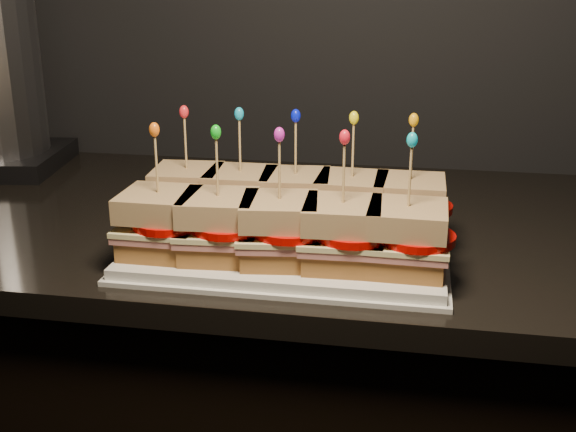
# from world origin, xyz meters

# --- Properties ---
(platter) EXTENTS (0.38, 0.24, 0.02)m
(platter) POSITION_xyz_m (-0.30, 1.54, 0.88)
(platter) COLOR white
(platter) RESTS_ON granite_slab
(platter_rim) EXTENTS (0.39, 0.25, 0.01)m
(platter_rim) POSITION_xyz_m (-0.30, 1.54, 0.87)
(platter_rim) COLOR white
(platter_rim) RESTS_ON granite_slab
(sandwich_0_bread_bot) EXTENTS (0.09, 0.09, 0.02)m
(sandwich_0_bread_bot) POSITION_xyz_m (-0.44, 1.59, 0.90)
(sandwich_0_bread_bot) COLOR brown
(sandwich_0_bread_bot) RESTS_ON platter
(sandwich_0_ham) EXTENTS (0.10, 0.10, 0.01)m
(sandwich_0_ham) POSITION_xyz_m (-0.44, 1.59, 0.92)
(sandwich_0_ham) COLOR #CC7069
(sandwich_0_ham) RESTS_ON sandwich_0_bread_bot
(sandwich_0_cheese) EXTENTS (0.10, 0.10, 0.01)m
(sandwich_0_cheese) POSITION_xyz_m (-0.44, 1.59, 0.92)
(sandwich_0_cheese) COLOR #F3E79B
(sandwich_0_cheese) RESTS_ON sandwich_0_ham
(sandwich_0_tomato) EXTENTS (0.08, 0.08, 0.01)m
(sandwich_0_tomato) POSITION_xyz_m (-0.43, 1.59, 0.93)
(sandwich_0_tomato) COLOR red
(sandwich_0_tomato) RESTS_ON sandwich_0_cheese
(sandwich_0_bread_top) EXTENTS (0.09, 0.09, 0.03)m
(sandwich_0_bread_top) POSITION_xyz_m (-0.44, 1.59, 0.95)
(sandwich_0_bread_top) COLOR brown
(sandwich_0_bread_top) RESTS_ON sandwich_0_tomato
(sandwich_0_pick) EXTENTS (0.00, 0.00, 0.09)m
(sandwich_0_pick) POSITION_xyz_m (-0.44, 1.59, 0.99)
(sandwich_0_pick) COLOR tan
(sandwich_0_pick) RESTS_ON sandwich_0_bread_top
(sandwich_0_frill) EXTENTS (0.01, 0.01, 0.02)m
(sandwich_0_frill) POSITION_xyz_m (-0.44, 1.59, 1.04)
(sandwich_0_frill) COLOR red
(sandwich_0_frill) RESTS_ON sandwich_0_pick
(sandwich_1_bread_bot) EXTENTS (0.09, 0.09, 0.02)m
(sandwich_1_bread_bot) POSITION_xyz_m (-0.37, 1.59, 0.90)
(sandwich_1_bread_bot) COLOR brown
(sandwich_1_bread_bot) RESTS_ON platter
(sandwich_1_ham) EXTENTS (0.09, 0.09, 0.01)m
(sandwich_1_ham) POSITION_xyz_m (-0.37, 1.59, 0.92)
(sandwich_1_ham) COLOR #CC7069
(sandwich_1_ham) RESTS_ON sandwich_1_bread_bot
(sandwich_1_cheese) EXTENTS (0.10, 0.09, 0.01)m
(sandwich_1_cheese) POSITION_xyz_m (-0.37, 1.59, 0.92)
(sandwich_1_cheese) COLOR #F3E79B
(sandwich_1_cheese) RESTS_ON sandwich_1_ham
(sandwich_1_tomato) EXTENTS (0.08, 0.08, 0.01)m
(sandwich_1_tomato) POSITION_xyz_m (-0.36, 1.59, 0.93)
(sandwich_1_tomato) COLOR red
(sandwich_1_tomato) RESTS_ON sandwich_1_cheese
(sandwich_1_bread_top) EXTENTS (0.09, 0.09, 0.03)m
(sandwich_1_bread_top) POSITION_xyz_m (-0.37, 1.59, 0.95)
(sandwich_1_bread_top) COLOR brown
(sandwich_1_bread_top) RESTS_ON sandwich_1_tomato
(sandwich_1_pick) EXTENTS (0.00, 0.00, 0.09)m
(sandwich_1_pick) POSITION_xyz_m (-0.37, 1.59, 0.99)
(sandwich_1_pick) COLOR tan
(sandwich_1_pick) RESTS_ON sandwich_1_bread_top
(sandwich_1_frill) EXTENTS (0.01, 0.01, 0.02)m
(sandwich_1_frill) POSITION_xyz_m (-0.37, 1.59, 1.04)
(sandwich_1_frill) COLOR #1499BD
(sandwich_1_frill) RESTS_ON sandwich_1_pick
(sandwich_2_bread_bot) EXTENTS (0.09, 0.09, 0.02)m
(sandwich_2_bread_bot) POSITION_xyz_m (-0.30, 1.59, 0.90)
(sandwich_2_bread_bot) COLOR brown
(sandwich_2_bread_bot) RESTS_ON platter
(sandwich_2_ham) EXTENTS (0.10, 0.10, 0.01)m
(sandwich_2_ham) POSITION_xyz_m (-0.30, 1.59, 0.92)
(sandwich_2_ham) COLOR #CC7069
(sandwich_2_ham) RESTS_ON sandwich_2_bread_bot
(sandwich_2_cheese) EXTENTS (0.10, 0.10, 0.01)m
(sandwich_2_cheese) POSITION_xyz_m (-0.30, 1.59, 0.92)
(sandwich_2_cheese) COLOR #F3E79B
(sandwich_2_cheese) RESTS_ON sandwich_2_ham
(sandwich_2_tomato) EXTENTS (0.08, 0.08, 0.01)m
(sandwich_2_tomato) POSITION_xyz_m (-0.29, 1.59, 0.93)
(sandwich_2_tomato) COLOR red
(sandwich_2_tomato) RESTS_ON sandwich_2_cheese
(sandwich_2_bread_top) EXTENTS (0.09, 0.09, 0.03)m
(sandwich_2_bread_top) POSITION_xyz_m (-0.30, 1.59, 0.95)
(sandwich_2_bread_top) COLOR brown
(sandwich_2_bread_top) RESTS_ON sandwich_2_tomato
(sandwich_2_pick) EXTENTS (0.00, 0.00, 0.09)m
(sandwich_2_pick) POSITION_xyz_m (-0.30, 1.59, 0.99)
(sandwich_2_pick) COLOR tan
(sandwich_2_pick) RESTS_ON sandwich_2_bread_top
(sandwich_2_frill) EXTENTS (0.01, 0.01, 0.02)m
(sandwich_2_frill) POSITION_xyz_m (-0.30, 1.59, 1.04)
(sandwich_2_frill) COLOR #0813E5
(sandwich_2_frill) RESTS_ON sandwich_2_pick
(sandwich_3_bread_bot) EXTENTS (0.09, 0.09, 0.02)m
(sandwich_3_bread_bot) POSITION_xyz_m (-0.22, 1.59, 0.90)
(sandwich_3_bread_bot) COLOR brown
(sandwich_3_bread_bot) RESTS_ON platter
(sandwich_3_ham) EXTENTS (0.10, 0.09, 0.01)m
(sandwich_3_ham) POSITION_xyz_m (-0.22, 1.59, 0.92)
(sandwich_3_ham) COLOR #CC7069
(sandwich_3_ham) RESTS_ON sandwich_3_bread_bot
(sandwich_3_cheese) EXTENTS (0.10, 0.09, 0.01)m
(sandwich_3_cheese) POSITION_xyz_m (-0.22, 1.59, 0.92)
(sandwich_3_cheese) COLOR #F3E79B
(sandwich_3_cheese) RESTS_ON sandwich_3_ham
(sandwich_3_tomato) EXTENTS (0.08, 0.08, 0.01)m
(sandwich_3_tomato) POSITION_xyz_m (-0.21, 1.59, 0.93)
(sandwich_3_tomato) COLOR red
(sandwich_3_tomato) RESTS_ON sandwich_3_cheese
(sandwich_3_bread_top) EXTENTS (0.09, 0.09, 0.03)m
(sandwich_3_bread_top) POSITION_xyz_m (-0.22, 1.59, 0.95)
(sandwich_3_bread_top) COLOR brown
(sandwich_3_bread_top) RESTS_ON sandwich_3_tomato
(sandwich_3_pick) EXTENTS (0.00, 0.00, 0.09)m
(sandwich_3_pick) POSITION_xyz_m (-0.22, 1.59, 0.99)
(sandwich_3_pick) COLOR tan
(sandwich_3_pick) RESTS_ON sandwich_3_bread_top
(sandwich_3_frill) EXTENTS (0.01, 0.01, 0.02)m
(sandwich_3_frill) POSITION_xyz_m (-0.22, 1.59, 1.04)
(sandwich_3_frill) COLOR yellow
(sandwich_3_frill) RESTS_ON sandwich_3_pick
(sandwich_4_bread_bot) EXTENTS (0.08, 0.08, 0.02)m
(sandwich_4_bread_bot) POSITION_xyz_m (-0.15, 1.59, 0.90)
(sandwich_4_bread_bot) COLOR brown
(sandwich_4_bread_bot) RESTS_ON platter
(sandwich_4_ham) EXTENTS (0.09, 0.09, 0.01)m
(sandwich_4_ham) POSITION_xyz_m (-0.15, 1.59, 0.92)
(sandwich_4_ham) COLOR #CC7069
(sandwich_4_ham) RESTS_ON sandwich_4_bread_bot
(sandwich_4_cheese) EXTENTS (0.09, 0.09, 0.01)m
(sandwich_4_cheese) POSITION_xyz_m (-0.15, 1.59, 0.92)
(sandwich_4_cheese) COLOR #F3E79B
(sandwich_4_cheese) RESTS_ON sandwich_4_ham
(sandwich_4_tomato) EXTENTS (0.08, 0.08, 0.01)m
(sandwich_4_tomato) POSITION_xyz_m (-0.14, 1.59, 0.93)
(sandwich_4_tomato) COLOR red
(sandwich_4_tomato) RESTS_ON sandwich_4_cheese
(sandwich_4_bread_top) EXTENTS (0.09, 0.09, 0.03)m
(sandwich_4_bread_top) POSITION_xyz_m (-0.15, 1.59, 0.95)
(sandwich_4_bread_top) COLOR brown
(sandwich_4_bread_top) RESTS_ON sandwich_4_tomato
(sandwich_4_pick) EXTENTS (0.00, 0.00, 0.09)m
(sandwich_4_pick) POSITION_xyz_m (-0.15, 1.59, 0.99)
(sandwich_4_pick) COLOR tan
(sandwich_4_pick) RESTS_ON sandwich_4_bread_top
(sandwich_4_frill) EXTENTS (0.01, 0.01, 0.02)m
(sandwich_4_frill) POSITION_xyz_m (-0.15, 1.59, 1.04)
(sandwich_4_frill) COLOR orange
(sandwich_4_frill) RESTS_ON sandwich_4_pick
(sandwich_5_bread_bot) EXTENTS (0.08, 0.08, 0.02)m
(sandwich_5_bread_bot) POSITION_xyz_m (-0.44, 1.48, 0.90)
(sandwich_5_bread_bot) COLOR brown
(sandwich_5_bread_bot) RESTS_ON platter
(sandwich_5_ham) EXTENTS (0.09, 0.09, 0.01)m
(sandwich_5_ham) POSITION_xyz_m (-0.44, 1.48, 0.92)
(sandwich_5_ham) COLOR #CC7069
(sandwich_5_ham) RESTS_ON sandwich_5_bread_bot
(sandwich_5_cheese) EXTENTS (0.10, 0.09, 0.01)m
(sandwich_5_cheese) POSITION_xyz_m (-0.44, 1.48, 0.92)
(sandwich_5_cheese) COLOR #F3E79B
(sandwich_5_cheese) RESTS_ON sandwich_5_ham
(sandwich_5_tomato) EXTENTS (0.08, 0.08, 0.01)m
(sandwich_5_tomato) POSITION_xyz_m (-0.43, 1.48, 0.93)
(sandwich_5_tomato) COLOR red
(sandwich_5_tomato) RESTS_ON sandwich_5_cheese
(sandwich_5_bread_top) EXTENTS (0.09, 0.09, 0.03)m
(sandwich_5_bread_top) POSITION_xyz_m (-0.44, 1.48, 0.95)
(sandwich_5_bread_top) COLOR brown
(sandwich_5_bread_top) RESTS_ON sandwich_5_tomato
(sandwich_5_pick) EXTENTS (0.00, 0.00, 0.09)m
(sandwich_5_pick) POSITION_xyz_m (-0.44, 1.48, 0.99)
(sandwich_5_pick) COLOR tan
(sandwich_5_pick) RESTS_ON sandwich_5_bread_top
(sandwich_5_frill) EXTENTS (0.01, 0.01, 0.02)m
(sandwich_5_frill) POSITION_xyz_m (-0.44, 1.48, 1.04)
(sandwich_5_frill) COLOR orange
(sandwich_5_frill) RESTS_ON sandwich_5_pick
(sandwich_6_bread_bot) EXTENTS (0.09, 0.09, 0.02)m
(sandwich_6_bread_bot) POSITION_xyz_m (-0.37, 1.48, 0.90)
(sandwich_6_bread_bot) COLOR brown
(sandwich_6_bread_bot) RESTS_ON platter
(sandwich_6_ham) EXTENTS (0.10, 0.10, 0.01)m
(sandwich_6_ham) POSITION_xyz_m (-0.37, 1.48, 0.92)
(sandwich_6_ham) COLOR #CC7069
(sandwich_6_ham) RESTS_ON sandwich_6_bread_bot
(sandwich_6_cheese) EXTENTS (0.10, 0.10, 0.01)m
(sandwich_6_cheese) POSITION_xyz_m (-0.37, 1.48, 0.92)
(sandwich_6_cheese) COLOR #F3E79B
(sandwich_6_cheese) RESTS_ON sandwich_6_ham
(sandwich_6_tomato) EXTENTS (0.08, 0.08, 0.01)m
(sandwich_6_tomato) POSITION_xyz_m (-0.36, 1.48, 0.93)
(sandwich_6_tomato) COLOR red
(sandwich_6_tomato) RESTS_ON sandwich_6_cheese
(sandwich_6_bread_top) EXTENTS (0.09, 0.09, 0.03)m
(sandwich_6_bread_top) POSITION_xyz_m (-0.37, 1.48, 0.95)
(sandwich_6_bread_top) COLOR brown
(sandwich_6_bread_top) RESTS_ON sandwich_6_tomato
(sandwich_6_pick) EXTENTS (0.00, 0.00, 0.09)m
(sandwich_6_pick) POSITION_xyz_m (-0.37, 1.48, 0.99)
(sandwich_6_pick) COLOR tan
(sandwich_6_pick) RESTS_ON sandwich_6_bread_top
(sandwich_6_frill) EXTENTS (0.01, 0.01, 0.02)m
(sandwich_6_frill) POSITION_xyz_m (-0.37, 1.48, 1.04)
(sandwich_6_frill) COLOR #12B11A
(sandwich_6_frill) RESTS_ON sandwich_6_pick
(sandwich_7_bread_bot) EXTENTS (0.09, 0.09, 0.02)m
(sandwich_7_bread_bot) POSITION_xyz_m (-0.30, 1.48, 0.90)
(sandwich_7_bread_bot) COLOR brown
(sandwich_7_bread_bot) RESTS_ON platter
(sandwich_7_ham) EXTENTS (0.10, 0.10, 0.01)m
(sandwich_7_ham) POSITION_xyz_m (-0.30, 1.48, 0.92)
(sandwich_7_ham) COLOR #CC7069
(sandwich_7_ham) RESTS_ON sandwich_7_bread_bot
(sandwich_7_cheese) EXTENTS (0.11, 0.10, 0.01)m
(sandwich_7_cheese) POSITION_xyz_m (-0.30, 1.48, 0.92)
(sandwich_7_cheese) COLOR #F3E79B
(sandwich_7_cheese) RESTS_ON sandwich_7_ham
(sandwich_7_tomato) EXTENTS (0.08, 0.08, 0.01)m
(sandwich_7_tomato) POSITION_xyz_m (-0.29, 1.48, 0.93)
(sandwich_7_tomato) COLOR red
(sandwich_7_tomato) RESTS_ON sandwich_7_cheese
(sandwich_7_bread_top) EXTENTS (0.10, 0.10, 0.03)m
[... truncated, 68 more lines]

